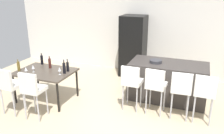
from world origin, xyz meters
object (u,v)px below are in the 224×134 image
Objects in this scene: dining_chair_far at (32,88)px; bar_chair_middle at (156,84)px; wine_bottle_near at (42,60)px; wine_bottle_far at (50,63)px; wine_glass_corner at (59,69)px; fruit_bowl at (156,61)px; dining_chair_near at (9,84)px; wine_glass_end at (33,67)px; bar_chair_left at (132,81)px; wine_glass_right at (26,69)px; wine_bottle_inner at (68,67)px; wine_bottle_left at (64,68)px; bar_chair_right at (181,88)px; dining_table at (45,74)px; wine_bottle_middle at (19,66)px; refrigerator at (133,46)px; kitchen_island at (167,81)px; bar_chair_far at (205,91)px.

bar_chair_middle is at bearing 25.65° from dining_chair_far.
wine_bottle_near is 0.97× the size of wine_bottle_far.
wine_glass_corner is 0.60× the size of fruit_bowl.
dining_chair_near reaches higher than wine_bottle_near.
wine_glass_corner is at bearing 7.13° from wine_glass_end.
wine_bottle_near is at bearing -167.73° from fruit_bowl.
bar_chair_left reaches higher than wine_glass_right.
dining_chair_far is 3.48× the size of wine_bottle_inner.
wine_bottle_left is 1.12× the size of wine_bottle_near.
dining_chair_near is (-3.41, -1.10, 0.00)m from bar_chair_right.
dining_table is 2.65m from fruit_bowl.
dining_chair_near is at bearing 180.00° from dining_chair_far.
wine_bottle_inner reaches higher than wine_glass_corner.
bar_chair_left reaches higher than wine_glass_corner.
wine_bottle_middle is 0.15× the size of refrigerator.
kitchen_island is 5.91× the size of wine_bottle_far.
wine_bottle_inner is (0.81, 1.03, 0.16)m from dining_chair_near.
wine_bottle_far is (0.28, 1.08, 0.17)m from dining_chair_near.
wine_glass_right is 0.60× the size of fruit_bowl.
bar_chair_middle is 1.00× the size of bar_chair_far.
wine_bottle_far is (-0.53, 0.05, 0.01)m from wine_bottle_inner.
dining_table is at bearing 18.66° from wine_bottle_middle.
bar_chair_middle is at bearing 20.84° from dining_chair_near.
wine_bottle_left reaches higher than wine_glass_corner.
dining_chair_far is 1.13m from wine_bottle_far.
bar_chair_left is at bearing -3.63° from wine_bottle_near.
bar_chair_right is 0.45m from bar_chair_far.
kitchen_island is 1.72× the size of dining_chair_near.
refrigerator reaches higher than dining_table.
wine_glass_end is (-0.21, -0.15, 0.19)m from dining_table.
refrigerator reaches higher than bar_chair_middle.
dining_chair_far is at bearing -73.55° from wine_bottle_far.
bar_chair_left is 1.00× the size of dining_chair_far.
wine_glass_corner is at bearing 20.35° from wine_glass_right.
dining_table is at bearing 35.05° from wine_glass_end.
wine_bottle_far is at bearing -179.34° from bar_chair_left.
dining_chair_far is (-1.76, -1.10, 0.00)m from bar_chair_left.
dining_chair_far reaches higher than wine_bottle_middle.
refrigerator is (1.85, 2.01, 0.06)m from wine_bottle_near.
dining_chair_far is (-3.26, -1.10, 0.00)m from bar_chair_far.
dining_table is at bearing -160.45° from wine_bottle_inner.
dining_chair_far is at bearing -103.76° from wine_bottle_left.
bar_chair_right is 3.35m from wine_glass_end.
kitchen_island is 2.59m from wine_glass_corner.
wine_bottle_left is at bearing -175.82° from bar_chair_far.
fruit_bowl is (2.69, 1.35, 0.09)m from wine_glass_right.
bar_chair_middle is at bearing 179.99° from bar_chair_far.
wine_bottle_far reaches higher than wine_glass_end.
bar_chair_right is at bearing 0.44° from wine_bottle_far.
bar_chair_far is (1.50, -0.00, 0.00)m from bar_chair_left.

